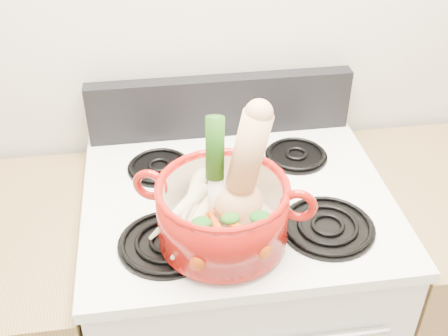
{
  "coord_description": "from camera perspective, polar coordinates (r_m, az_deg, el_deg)",
  "views": [
    {
      "loc": [
        -0.2,
        0.3,
        1.85
      ],
      "look_at": [
        -0.06,
        1.21,
        1.17
      ],
      "focal_mm": 45.0,
      "sensor_mm": 36.0,
      "label": 1
    }
  ],
  "objects": [
    {
      "name": "ginger",
      "position": [
        1.33,
        0.69,
        -2.52
      ],
      "size": [
        0.08,
        0.07,
        0.04
      ],
      "primitive_type": "ellipsoid",
      "rotation": [
        0.0,
        0.0,
        0.23
      ],
      "color": "tan",
      "rests_on": "dutch_oven"
    },
    {
      "name": "control_backsplash",
      "position": [
        1.63,
        -0.35,
        6.34
      ],
      "size": [
        0.76,
        0.05,
        0.18
      ],
      "primitive_type": "cube",
      "color": "black",
      "rests_on": "cooktop"
    },
    {
      "name": "parsnip_4",
      "position": [
        1.28,
        -3.14,
        -2.5
      ],
      "size": [
        0.14,
        0.24,
        0.07
      ],
      "primitive_type": "cone",
      "rotation": [
        1.66,
        0.0,
        -0.39
      ],
      "color": "beige",
      "rests_on": "dutch_oven"
    },
    {
      "name": "burner_back_left",
      "position": [
        1.53,
        -6.56,
        0.2
      ],
      "size": [
        0.17,
        0.17,
        0.02
      ],
      "primitive_type": "cylinder",
      "color": "black",
      "rests_on": "cooktop"
    },
    {
      "name": "burner_back_right",
      "position": [
        1.58,
        7.34,
        1.37
      ],
      "size": [
        0.17,
        0.17,
        0.02
      ],
      "primitive_type": "cylinder",
      "color": "black",
      "rests_on": "cooktop"
    },
    {
      "name": "pot_handle_left",
      "position": [
        1.25,
        -7.51,
        -1.71
      ],
      "size": [
        0.08,
        0.05,
        0.08
      ],
      "primitive_type": "torus",
      "rotation": [
        1.57,
        0.0,
        -0.36
      ],
      "color": "#930F09",
      "rests_on": "dutch_oven"
    },
    {
      "name": "burner_front_left",
      "position": [
        1.3,
        -5.86,
        -7.5
      ],
      "size": [
        0.22,
        0.22,
        0.02
      ],
      "primitive_type": "cylinder",
      "color": "black",
      "rests_on": "cooktop"
    },
    {
      "name": "parsnip_1",
      "position": [
        1.25,
        -3.78,
        -4.92
      ],
      "size": [
        0.11,
        0.19,
        0.06
      ],
      "primitive_type": "cone",
      "rotation": [
        1.66,
        0.0,
        -0.42
      ],
      "color": "beige",
      "rests_on": "dutch_oven"
    },
    {
      "name": "leek",
      "position": [
        1.21,
        -0.83,
        -0.24
      ],
      "size": [
        0.06,
        0.09,
        0.27
      ],
      "primitive_type": "cylinder",
      "rotation": [
        -0.17,
        0.0,
        -0.22
      ],
      "color": "white",
      "rests_on": "dutch_oven"
    },
    {
      "name": "parsnip_2",
      "position": [
        1.29,
        -1.39,
        -2.93
      ],
      "size": [
        0.14,
        0.2,
        0.06
      ],
      "primitive_type": "cone",
      "rotation": [
        1.66,
        0.0,
        0.5
      ],
      "color": "beige",
      "rests_on": "dutch_oven"
    },
    {
      "name": "burner_front_right",
      "position": [
        1.35,
        10.49,
        -5.8
      ],
      "size": [
        0.22,
        0.22,
        0.02
      ],
      "primitive_type": "cylinder",
      "color": "black",
      "rests_on": "cooktop"
    },
    {
      "name": "dutch_oven",
      "position": [
        1.24,
        -0.13,
        -4.51
      ],
      "size": [
        0.38,
        0.38,
        0.14
      ],
      "primitive_type": "cylinder",
      "rotation": [
        0.0,
        0.0,
        -0.36
      ],
      "color": "#930F09",
      "rests_on": "burner_front_left"
    },
    {
      "name": "parsnip_3",
      "position": [
        1.25,
        -4.74,
        -4.41
      ],
      "size": [
        0.16,
        0.15,
        0.06
      ],
      "primitive_type": "cone",
      "rotation": [
        1.66,
        0.0,
        -0.82
      ],
      "color": "beige",
      "rests_on": "dutch_oven"
    },
    {
      "name": "carrot_1",
      "position": [
        1.21,
        -2.2,
        -7.28
      ],
      "size": [
        0.07,
        0.16,
        0.05
      ],
      "primitive_type": "cone",
      "rotation": [
        1.66,
        0.0,
        -0.26
      ],
      "color": "#C34609",
      "rests_on": "dutch_oven"
    },
    {
      "name": "squash",
      "position": [
        1.2,
        1.56,
        -0.19
      ],
      "size": [
        0.18,
        0.13,
        0.3
      ],
      "primitive_type": null,
      "rotation": [
        0.0,
        0.2,
        0.07
      ],
      "color": "tan",
      "rests_on": "dutch_oven"
    },
    {
      "name": "cooktop",
      "position": [
        1.44,
        1.34,
        -3.14
      ],
      "size": [
        0.78,
        0.67,
        0.03
      ],
      "primitive_type": "cube",
      "color": "white",
      "rests_on": "stove_body"
    },
    {
      "name": "parsnip_0",
      "position": [
        1.26,
        -2.65,
        -5.06
      ],
      "size": [
        0.17,
        0.23,
        0.07
      ],
      "primitive_type": "cone",
      "rotation": [
        1.66,
        0.0,
        -0.59
      ],
      "color": "beige",
      "rests_on": "dutch_oven"
    },
    {
      "name": "carrot_0",
      "position": [
        1.23,
        -0.67,
        -6.16
      ],
      "size": [
        0.06,
        0.16,
        0.04
      ],
      "primitive_type": "cone",
      "rotation": [
        1.66,
        0.0,
        0.21
      ],
      "color": "#DB620A",
      "rests_on": "dutch_oven"
    },
    {
      "name": "pot_handle_right",
      "position": [
        1.19,
        7.59,
        -3.79
      ],
      "size": [
        0.08,
        0.05,
        0.08
      ],
      "primitive_type": "torus",
      "rotation": [
        1.57,
        0.0,
        -0.36
      ],
      "color": "#930F09",
      "rests_on": "dutch_oven"
    },
    {
      "name": "stove_body",
      "position": [
        1.78,
        1.12,
        -15.08
      ],
      "size": [
        0.76,
        0.65,
        0.92
      ],
      "primitive_type": "cube",
      "color": "silver",
      "rests_on": "floor"
    },
    {
      "name": "carrot_2",
      "position": [
        1.21,
        1.5,
        -6.34
      ],
      "size": [
        0.12,
        0.17,
        0.05
      ],
      "primitive_type": "cone",
      "rotation": [
        1.66,
        0.0,
        0.53
      ],
      "color": "#CA560A",
      "rests_on": "dutch_oven"
    },
    {
      "name": "wall_back",
      "position": [
        1.57,
        -0.65,
        15.54
      ],
      "size": [
        3.5,
        0.02,
        2.6
      ],
      "primitive_type": "cube",
      "color": "beige",
      "rests_on": "floor"
    }
  ]
}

